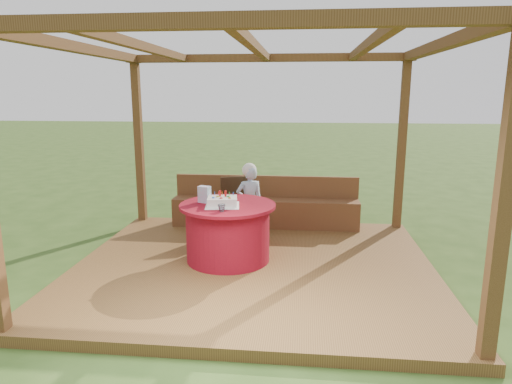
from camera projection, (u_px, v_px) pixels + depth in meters
ground at (254, 272)px, 5.84m from camera, size 60.00×60.00×0.00m
deck at (254, 268)px, 5.83m from camera, size 4.50×4.00×0.12m
pergola at (254, 79)px, 5.33m from camera, size 4.50×4.00×2.72m
bench at (265, 210)px, 7.43m from camera, size 3.00×0.42×0.80m
table at (228, 232)px, 5.87m from camera, size 1.22×1.22×0.75m
chair at (236, 203)px, 6.91m from camera, size 0.54×0.54×0.88m
elderly_woman at (249, 200)px, 6.70m from camera, size 0.47×0.39×1.14m
birthday_cake at (222, 201)px, 5.69m from camera, size 0.47×0.47×0.18m
gift_bag at (204, 194)px, 5.86m from camera, size 0.17×0.14×0.21m
drinking_glass at (222, 208)px, 5.42m from camera, size 0.09×0.09×0.09m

